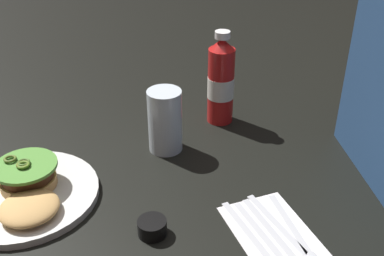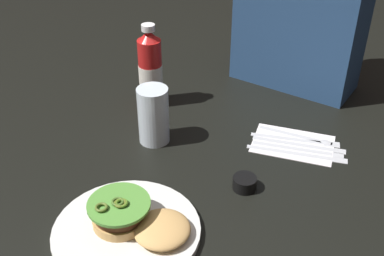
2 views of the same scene
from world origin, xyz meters
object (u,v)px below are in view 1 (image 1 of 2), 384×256
at_px(napkin, 273,233).
at_px(fork_utensil, 290,236).
at_px(condiment_cup, 152,227).
at_px(steak_knife, 272,245).
at_px(spoon_utensil, 300,237).
at_px(table_knife, 262,248).
at_px(dinner_plate, 24,195).
at_px(burger_sandwich, 28,186).
at_px(water_glass, 165,121).
at_px(butter_knife, 282,242).
at_px(ketchup_bottle, 221,82).

height_order(napkin, fork_utensil, fork_utensil).
relative_size(condiment_cup, steak_knife, 0.25).
bearing_deg(fork_utensil, spoon_utensil, 72.80).
bearing_deg(table_knife, spoon_utensil, 104.80).
height_order(dinner_plate, spoon_utensil, dinner_plate).
bearing_deg(fork_utensil, burger_sandwich, -107.43).
xyz_separation_m(burger_sandwich, napkin, (0.12, 0.41, -0.03)).
relative_size(condiment_cup, fork_utensil, 0.25).
bearing_deg(water_glass, burger_sandwich, -58.97).
xyz_separation_m(burger_sandwich, butter_knife, (0.15, 0.42, -0.03)).
bearing_deg(dinner_plate, fork_utensil, 71.76).
distance_m(ketchup_bottle, water_glass, 0.17).
height_order(burger_sandwich, napkin, burger_sandwich).
relative_size(fork_utensil, spoon_utensil, 1.11).
distance_m(condiment_cup, spoon_utensil, 0.24).
bearing_deg(condiment_cup, water_glass, 172.23).
height_order(dinner_plate, condiment_cup, condiment_cup).
bearing_deg(butter_knife, table_knife, -73.32).
bearing_deg(table_knife, dinner_plate, -113.15).
bearing_deg(spoon_utensil, napkin, -114.44).
distance_m(table_knife, butter_knife, 0.04).
relative_size(table_knife, steak_knife, 1.08).
bearing_deg(water_glass, fork_utensil, 33.01).
bearing_deg(napkin, condiment_cup, -95.58).
height_order(steak_knife, butter_knife, same).
height_order(napkin, butter_knife, butter_knife).
bearing_deg(steak_knife, burger_sandwich, -110.83).
relative_size(steak_knife, fork_utensil, 1.01).
height_order(ketchup_bottle, condiment_cup, ketchup_bottle).
xyz_separation_m(condiment_cup, spoon_utensil, (0.04, 0.24, -0.01)).
bearing_deg(steak_knife, dinner_plate, -111.57).
bearing_deg(water_glass, butter_knife, 29.64).
relative_size(water_glass, napkin, 0.74).
bearing_deg(fork_utensil, steak_knife, -64.58).
distance_m(burger_sandwich, steak_knife, 0.43).
height_order(water_glass, steak_knife, water_glass).
bearing_deg(burger_sandwich, butter_knife, 70.49).
height_order(ketchup_bottle, table_knife, ketchup_bottle).
bearing_deg(steak_knife, spoon_utensil, 103.04).
height_order(water_glass, table_knife, water_glass).
xyz_separation_m(table_knife, steak_knife, (-0.01, 0.02, 0.00)).
xyz_separation_m(condiment_cup, steak_knife, (0.05, 0.19, -0.01)).
xyz_separation_m(burger_sandwich, table_knife, (0.16, 0.38, -0.03)).
bearing_deg(butter_knife, steak_knife, -76.34).
relative_size(ketchup_bottle, spoon_utensil, 1.22).
relative_size(butter_knife, fork_utensil, 1.04).
bearing_deg(dinner_plate, butter_knife, 69.72).
height_order(burger_sandwich, ketchup_bottle, ketchup_bottle).
relative_size(table_knife, spoon_utensil, 1.21).
xyz_separation_m(napkin, table_knife, (0.04, -0.03, 0.00)).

